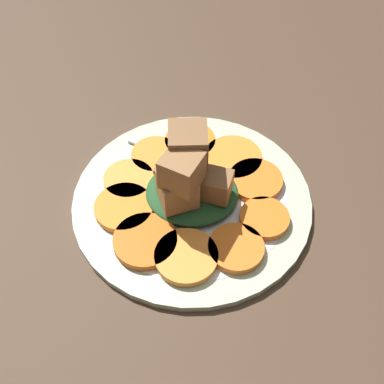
{
  "coord_description": "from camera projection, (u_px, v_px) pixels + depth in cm",
  "views": [
    {
      "loc": [
        -2.71,
        37.2,
        50.23
      ],
      "look_at": [
        0.0,
        0.0,
        4.1
      ],
      "focal_mm": 45.0,
      "sensor_mm": 36.0,
      "label": 1
    }
  ],
  "objects": [
    {
      "name": "table_slab",
      "position": [
        192.0,
        207.0,
        0.62
      ],
      "size": [
        120.0,
        120.0,
        2.0
      ],
      "primitive_type": "cube",
      "color": "#4C3828",
      "rests_on": "ground"
    },
    {
      "name": "plate",
      "position": [
        192.0,
        200.0,
        0.61
      ],
      "size": [
        29.87,
        29.87,
        1.05
      ],
      "color": "beige",
      "rests_on": "table_slab"
    },
    {
      "name": "carrot_slice_0",
      "position": [
        124.0,
        207.0,
        0.58
      ],
      "size": [
        7.23,
        7.23,
        0.91
      ],
      "primitive_type": "cylinder",
      "color": "orange",
      "rests_on": "plate"
    },
    {
      "name": "carrot_slice_1",
      "position": [
        145.0,
        241.0,
        0.55
      ],
      "size": [
        7.48,
        7.48,
        0.91
      ],
      "primitive_type": "cylinder",
      "color": "orange",
      "rests_on": "plate"
    },
    {
      "name": "carrot_slice_2",
      "position": [
        190.0,
        257.0,
        0.54
      ],
      "size": [
        7.26,
        7.26,
        0.91
      ],
      "primitive_type": "cylinder",
      "color": "orange",
      "rests_on": "plate"
    },
    {
      "name": "carrot_slice_3",
      "position": [
        236.0,
        248.0,
        0.55
      ],
      "size": [
        6.48,
        6.48,
        0.91
      ],
      "primitive_type": "cylinder",
      "color": "orange",
      "rests_on": "plate"
    },
    {
      "name": "carrot_slice_4",
      "position": [
        264.0,
        218.0,
        0.57
      ],
      "size": [
        5.99,
        5.99,
        0.91
      ],
      "primitive_type": "cylinder",
      "color": "orange",
      "rests_on": "plate"
    },
    {
      "name": "carrot_slice_5",
      "position": [
        256.0,
        180.0,
        0.61
      ],
      "size": [
        6.91,
        6.91,
        0.91
      ],
      "primitive_type": "cylinder",
      "color": "orange",
      "rests_on": "plate"
    },
    {
      "name": "carrot_slice_6",
      "position": [
        233.0,
        158.0,
        0.64
      ],
      "size": [
        7.72,
        7.72,
        0.91
      ],
      "primitive_type": "cylinder",
      "color": "orange",
      "rests_on": "plate"
    },
    {
      "name": "carrot_slice_7",
      "position": [
        190.0,
        141.0,
        0.66
      ],
      "size": [
        6.93,
        6.93,
        0.91
      ],
      "primitive_type": "cylinder",
      "color": "orange",
      "rests_on": "plate"
    },
    {
      "name": "carrot_slice_8",
      "position": [
        155.0,
        155.0,
        0.64
      ],
      "size": [
        6.45,
        6.45,
        0.91
      ],
      "primitive_type": "cylinder",
      "color": "orange",
      "rests_on": "plate"
    },
    {
      "name": "carrot_slice_9",
      "position": [
        129.0,
        180.0,
        0.61
      ],
      "size": [
        6.44,
        6.44,
        0.91
      ],
      "primitive_type": "cylinder",
      "color": "orange",
      "rests_on": "plate"
    },
    {
      "name": "center_pile",
      "position": [
        190.0,
        181.0,
        0.57
      ],
      "size": [
        11.47,
        10.42,
        10.57
      ],
      "color": "#235128",
      "rests_on": "plate"
    },
    {
      "name": "fork",
      "position": [
        189.0,
        161.0,
        0.64
      ],
      "size": [
        16.67,
        8.11,
        0.4
      ],
      "rotation": [
        0.0,
        0.0,
        -0.39
      ],
      "color": "silver",
      "rests_on": "plate"
    }
  ]
}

